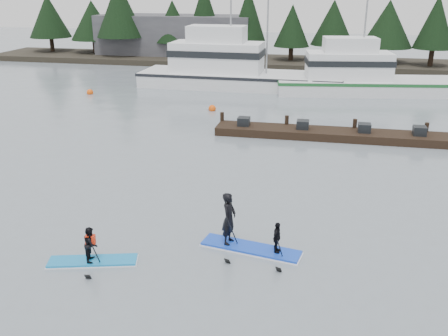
% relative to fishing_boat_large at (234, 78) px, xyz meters
% --- Properties ---
extents(ground, '(160.00, 160.00, 0.00)m').
position_rel_fishing_boat_large_xyz_m(ground, '(4.07, -28.92, -0.74)').
color(ground, gray).
rests_on(ground, ground).
extents(far_shore, '(70.00, 8.00, 0.60)m').
position_rel_fishing_boat_large_xyz_m(far_shore, '(4.07, 13.08, -0.44)').
color(far_shore, '#2D281E').
rests_on(far_shore, ground).
extents(treeline, '(60.00, 4.00, 8.00)m').
position_rel_fishing_boat_large_xyz_m(treeline, '(4.07, 13.08, -0.74)').
color(treeline, black).
rests_on(treeline, ground).
extents(waterfront_building, '(18.00, 6.00, 5.00)m').
position_rel_fishing_boat_large_xyz_m(waterfront_building, '(-9.93, 15.08, 1.76)').
color(waterfront_building, '#4C4C51').
rests_on(waterfront_building, ground).
extents(fishing_boat_large, '(17.26, 4.97, 9.76)m').
position_rel_fishing_boat_large_xyz_m(fishing_boat_large, '(0.00, 0.00, 0.00)').
color(fishing_boat_large, silver).
rests_on(fishing_boat_large, ground).
extents(fishing_boat_medium, '(15.31, 6.51, 8.78)m').
position_rel_fishing_boat_large_xyz_m(fishing_boat_medium, '(10.83, -0.30, -0.11)').
color(fishing_boat_medium, silver).
rests_on(fishing_boat_medium, ground).
extents(floating_dock, '(14.19, 2.04, 0.47)m').
position_rel_fishing_boat_large_xyz_m(floating_dock, '(8.81, -13.80, -0.50)').
color(floating_dock, black).
rests_on(floating_dock, ground).
extents(buoy_b, '(0.52, 0.52, 0.52)m').
position_rel_fishing_boat_large_xyz_m(buoy_b, '(0.14, -8.80, -0.74)').
color(buoy_b, '#EF520B').
rests_on(buoy_b, ground).
extents(buoy_a, '(0.52, 0.52, 0.52)m').
position_rel_fishing_boat_large_xyz_m(buoy_a, '(-10.87, -5.51, -0.74)').
color(buoy_a, '#EF520B').
rests_on(buoy_a, ground).
extents(paddleboard_solo, '(2.90, 1.42, 1.78)m').
position_rel_fishing_boat_large_xyz_m(paddleboard_solo, '(1.14, -29.53, -0.30)').
color(paddleboard_solo, '#147BBD').
rests_on(paddleboard_solo, ground).
extents(paddleboard_duo, '(3.48, 1.51, 2.49)m').
position_rel_fishing_boat_large_xyz_m(paddleboard_duo, '(5.76, -27.59, -0.07)').
color(paddleboard_duo, blue).
rests_on(paddleboard_duo, ground).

